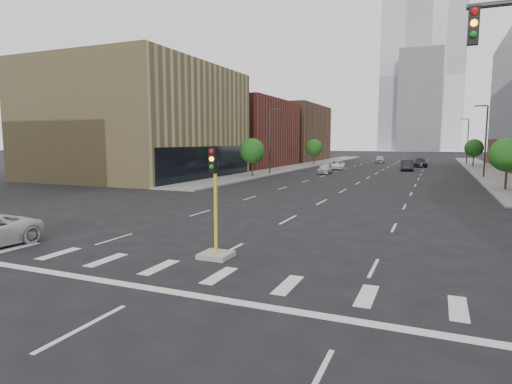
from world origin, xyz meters
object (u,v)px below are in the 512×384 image
Objects in this scene: car_mid_right at (407,165)px; car_far_left at (337,165)px; median_traffic_signal at (216,234)px; car_near_left at (325,169)px; car_distant at (380,159)px; car_deep_right at (420,163)px.

car_mid_right is 1.00× the size of car_far_left.
car_mid_right is (3.66, 56.55, -0.12)m from median_traffic_signal.
car_near_left is 0.95× the size of car_distant.
car_deep_right is at bearing 85.59° from median_traffic_signal.
car_distant is (3.37, 34.62, 0.04)m from car_near_left.
car_near_left is 0.82× the size of car_far_left.
median_traffic_signal is at bearing -96.17° from car_distant.
car_distant is at bearing 82.65° from car_near_left.
median_traffic_signal is 67.65m from car_deep_right.
car_near_left is at bearing 98.33° from median_traffic_signal.
car_far_left is 1.16× the size of car_distant.
car_deep_right reaches higher than car_near_left.
car_mid_right is 1.16× the size of car_distant.
car_deep_right is at bearing 35.64° from car_far_left.
median_traffic_signal is at bearing -99.19° from car_mid_right.
car_deep_right reaches higher than car_far_left.
car_mid_right is (10.28, 11.36, 0.13)m from car_near_left.
car_far_left is 17.34m from car_deep_right.
median_traffic_signal is 0.98× the size of car_distant.
median_traffic_signal is 45.67m from car_near_left.
car_mid_right is at bearing 46.08° from car_near_left.
car_near_left is 34.78m from car_distant.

